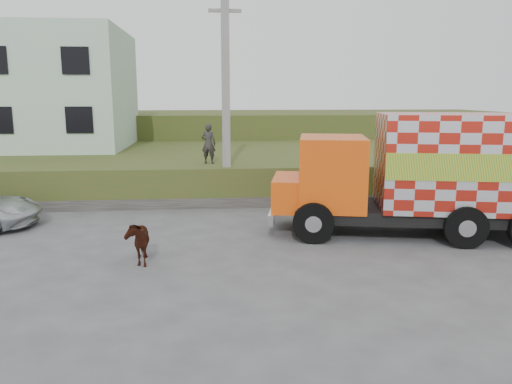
{
  "coord_description": "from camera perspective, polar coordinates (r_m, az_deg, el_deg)",
  "views": [
    {
      "loc": [
        -1.56,
        -14.37,
        4.18
      ],
      "look_at": [
        -0.24,
        0.44,
        1.3
      ],
      "focal_mm": 35.0,
      "sensor_mm": 36.0,
      "label": 1
    }
  ],
  "objects": [
    {
      "name": "retaining_strip",
      "position": [
        18.99,
        -6.32,
        -1.2
      ],
      "size": [
        16.0,
        0.5,
        0.4
      ],
      "primitive_type": "cube",
      "color": "#595651",
      "rests_on": "ground"
    },
    {
      "name": "cargo_truck",
      "position": [
        15.76,
        18.83,
        2.01
      ],
      "size": [
        8.56,
        4.22,
        3.66
      ],
      "rotation": [
        0.0,
        0.0,
        -0.2
      ],
      "color": "black",
      "rests_on": "ground"
    },
    {
      "name": "pedestrian",
      "position": [
        20.05,
        -5.45,
        5.53
      ],
      "size": [
        0.66,
        0.52,
        1.6
      ],
      "primitive_type": "imported",
      "rotation": [
        0.0,
        0.0,
        2.88
      ],
      "color": "#302E2B",
      "rests_on": "embankment"
    },
    {
      "name": "ground",
      "position": [
        15.04,
        1.06,
        -5.17
      ],
      "size": [
        120.0,
        120.0,
        0.0
      ],
      "primitive_type": "plane",
      "color": "#474749",
      "rests_on": "ground"
    },
    {
      "name": "utility_pole",
      "position": [
        18.97,
        -3.47,
        10.63
      ],
      "size": [
        1.2,
        0.3,
        8.0
      ],
      "color": "gray",
      "rests_on": "ground"
    },
    {
      "name": "embankment",
      "position": [
        24.66,
        -1.42,
        2.96
      ],
      "size": [
        40.0,
        12.0,
        1.5
      ],
      "primitive_type": "cube",
      "color": "#36551C",
      "rests_on": "ground"
    },
    {
      "name": "building",
      "position": [
        28.95,
        -24.57,
        10.63
      ],
      "size": [
        10.0,
        8.0,
        6.0
      ],
      "primitive_type": "cube",
      "color": "#B1CFB3",
      "rests_on": "embankment"
    },
    {
      "name": "cow",
      "position": [
        13.04,
        -13.47,
        -5.39
      ],
      "size": [
        0.85,
        1.45,
        1.15
      ],
      "primitive_type": "imported",
      "rotation": [
        0.0,
        0.0,
        0.18
      ],
      "color": "#321B0C",
      "rests_on": "ground"
    },
    {
      "name": "embankment_far",
      "position": [
        36.5,
        -2.65,
        6.74
      ],
      "size": [
        40.0,
        12.0,
        3.0
      ],
      "primitive_type": "cube",
      "color": "#36551C",
      "rests_on": "ground"
    }
  ]
}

